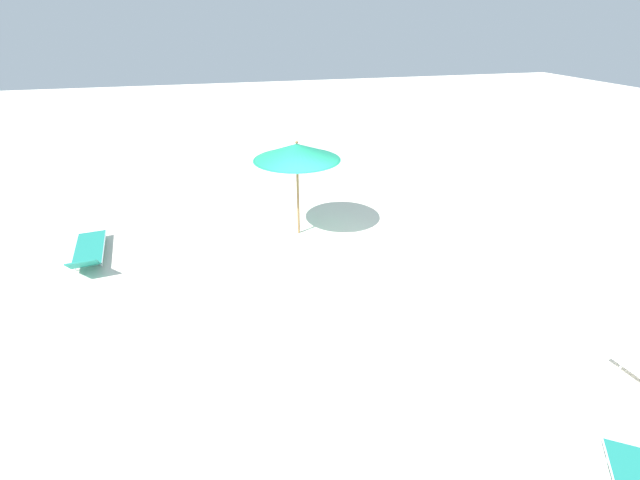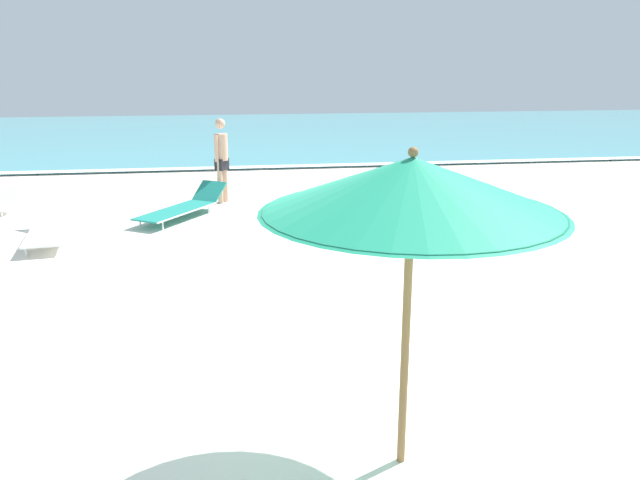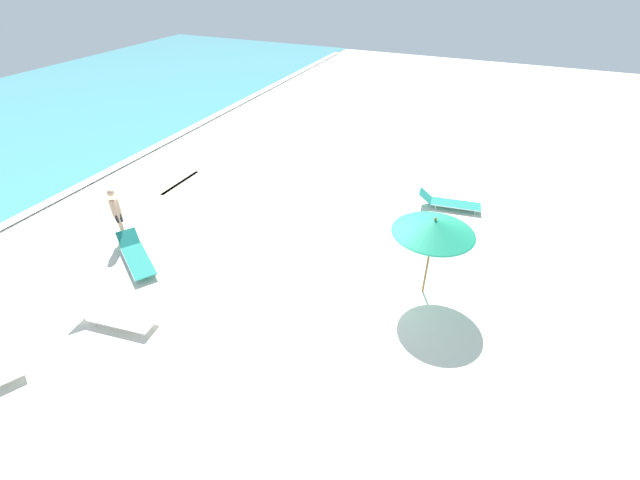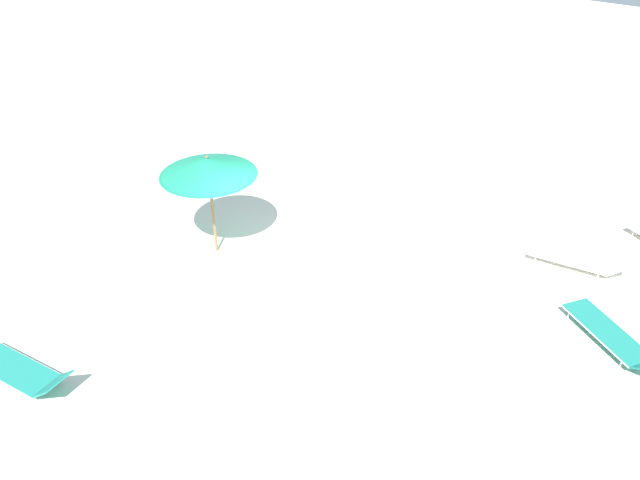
% 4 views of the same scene
% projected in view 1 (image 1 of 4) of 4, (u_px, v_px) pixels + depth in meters
% --- Properties ---
extents(ground_plane, '(60.00, 60.00, 0.16)m').
position_uv_depth(ground_plane, '(330.00, 273.00, 9.30)').
color(ground_plane, silver).
extents(beach_umbrella, '(2.05, 2.05, 2.35)m').
position_uv_depth(beach_umbrella, '(297.00, 152.00, 9.86)').
color(beach_umbrella, olive).
rests_on(beach_umbrella, ground_plane).
extents(sun_lounger_beside_umbrella, '(0.86, 2.21, 0.52)m').
position_uv_depth(sun_lounger_beside_umbrella, '(88.00, 251.00, 9.55)').
color(sun_lounger_beside_umbrella, '#1E8475').
rests_on(sun_lounger_beside_umbrella, ground_plane).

